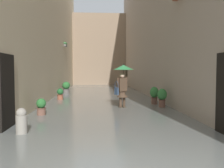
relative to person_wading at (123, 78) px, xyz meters
name	(u,v)px	position (x,y,z in m)	size (l,w,h in m)	color
ground_plane	(102,98)	(0.79, -4.58, -1.37)	(61.20, 61.20, 0.00)	gray
flood_water	(102,97)	(0.79, -4.58, -1.34)	(6.71, 30.48, 0.07)	slate
building_facade_far	(99,50)	(0.79, -17.72, 2.64)	(9.51, 1.80, 8.03)	gray
person_wading	(123,78)	(0.00, 0.00, 0.00)	(0.91, 0.91, 2.04)	#4C4233
potted_plant_near_left	(162,97)	(-1.78, 0.00, -0.84)	(0.43, 0.43, 0.90)	brown
potted_plant_far_left	(154,95)	(-1.66, -0.99, -0.84)	(0.42, 0.42, 0.91)	brown
potted_plant_near_right	(41,107)	(3.23, 1.64, -1.01)	(0.36, 0.36, 0.69)	brown
potted_plant_far_right	(60,94)	(3.22, -3.19, -1.00)	(0.36, 0.36, 0.70)	#9E563D
potted_plant_mid_right	(66,87)	(3.30, -6.78, -0.87)	(0.54, 0.54, 0.90)	#66605B
mooring_bollard	(22,122)	(3.16, 4.35, -1.00)	(0.29, 0.29, 0.75)	gray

